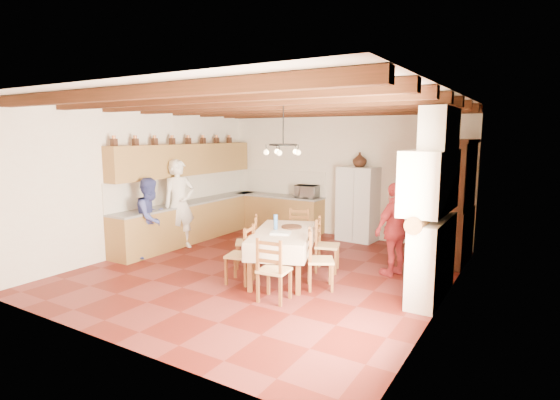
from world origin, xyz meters
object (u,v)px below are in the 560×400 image
object	(u,v)px
chair_left_near	(240,254)
microwave	(307,191)
chair_right_near	(321,259)
person_woman_red	(395,229)
chair_right_far	(327,245)
person_woman_blue	(151,218)
dining_table	(283,236)
chair_left_far	(247,241)
chair_end_far	(298,234)
hutch	(456,202)
refrigerator	(359,204)
chair_end_near	(274,269)
person_man	(179,204)

from	to	relation	value
chair_left_near	microwave	bearing A→B (deg)	178.25
chair_right_near	person_woman_red	bearing A→B (deg)	-61.99
chair_right_far	person_woman_blue	bearing A→B (deg)	88.64
dining_table	chair_left_near	world-z (taller)	chair_left_near
person_woman_blue	chair_left_near	bearing A→B (deg)	-104.62
chair_left_near	chair_left_far	distance (m)	0.87
chair_right_far	chair_left_near	bearing A→B (deg)	126.36
chair_end_far	person_woman_blue	size ratio (longest dim) A/B	0.61
dining_table	person_woman_red	distance (m)	1.93
hutch	refrigerator	bearing A→B (deg)	162.38
refrigerator	chair_right_near	size ratio (longest dim) A/B	1.76
chair_end_near	person_woman_blue	size ratio (longest dim) A/B	0.61
dining_table	chair_end_far	distance (m)	1.24
chair_end_far	person_woman_red	distance (m)	1.99
hutch	person_woman_red	xyz separation A→B (m)	(-0.73, -1.33, -0.36)
chair_end_near	dining_table	bearing A→B (deg)	-72.00
hutch	dining_table	xyz separation A→B (m)	(-2.32, -2.42, -0.45)
hutch	chair_left_near	bearing A→B (deg)	-130.96
chair_right_far	chair_end_far	size ratio (longest dim) A/B	1.00
dining_table	person_woman_red	bearing A→B (deg)	34.38
person_man	person_woman_red	size ratio (longest dim) A/B	1.18
dining_table	chair_end_near	world-z (taller)	chair_end_near
hutch	chair_left_far	size ratio (longest dim) A/B	2.43
chair_left_far	hutch	bearing A→B (deg)	92.69
refrigerator	chair_end_near	distance (m)	4.21
chair_left_far	chair_end_far	xyz separation A→B (m)	(0.50, 1.02, 0.00)
chair_left_near	chair_end_far	world-z (taller)	same
person_woman_blue	chair_right_far	bearing A→B (deg)	-80.71
chair_end_far	person_woman_blue	world-z (taller)	person_woman_blue
person_woman_red	hutch	bearing A→B (deg)	174.82
chair_right_near	hutch	bearing A→B (deg)	-60.41
chair_left_near	chair_right_far	xyz separation A→B (m)	(0.96, 1.30, 0.00)
dining_table	chair_left_far	xyz separation A→B (m)	(-0.86, 0.15, -0.24)
chair_end_near	chair_end_far	distance (m)	2.31
chair_right_far	microwave	world-z (taller)	microwave
refrigerator	chair_right_far	size ratio (longest dim) A/B	1.76
hutch	person_woman_blue	distance (m)	5.87
dining_table	chair_right_near	xyz separation A→B (m)	(0.80, -0.19, -0.24)
refrigerator	chair_end_far	distance (m)	2.11
refrigerator	chair_left_far	size ratio (longest dim) A/B	1.76
chair_end_far	person_woman_blue	bearing A→B (deg)	-169.74
chair_right_near	person_man	xyz separation A→B (m)	(-3.67, 0.69, 0.47)
hutch	dining_table	bearing A→B (deg)	-132.43
chair_left_near	chair_right_near	bearing A→B (deg)	96.37
chair_left_far	chair_end_near	size ratio (longest dim) A/B	1.00
chair_right_near	person_woman_red	world-z (taller)	person_woman_red
refrigerator	chair_left_far	bearing A→B (deg)	-103.23
chair_end_far	microwave	bearing A→B (deg)	93.40
chair_right_near	person_man	size ratio (longest dim) A/B	0.50
chair_right_near	chair_right_far	distance (m)	0.91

